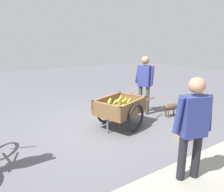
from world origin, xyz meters
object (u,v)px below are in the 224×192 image
(dog, at_px, (173,107))
(apple_crate, at_px, (187,132))
(plastic_bucket, at_px, (199,113))
(fruit_cart, at_px, (120,109))
(vendor_person, at_px, (145,80))
(bystander_person, at_px, (193,125))

(dog, height_order, apple_crate, dog)
(dog, relative_size, plastic_bucket, 2.33)
(fruit_cart, relative_size, plastic_bucket, 6.34)
(vendor_person, distance_m, dog, 1.04)
(bystander_person, bearing_deg, apple_crate, -142.10)
(fruit_cart, distance_m, vendor_person, 1.25)
(vendor_person, distance_m, apple_crate, 1.84)
(dog, xyz_separation_m, apple_crate, (0.72, 1.04, -0.15))
(apple_crate, bearing_deg, dog, -124.83)
(fruit_cart, xyz_separation_m, bystander_person, (0.37, 2.20, 0.47))
(dog, xyz_separation_m, bystander_person, (1.97, 2.01, 0.64))
(vendor_person, distance_m, plastic_bucket, 1.68)
(fruit_cart, relative_size, apple_crate, 4.12)
(fruit_cart, height_order, plastic_bucket, fruit_cart)
(vendor_person, bearing_deg, bystander_person, 60.91)
(plastic_bucket, relative_size, bystander_person, 0.19)
(fruit_cart, distance_m, dog, 1.61)
(plastic_bucket, xyz_separation_m, apple_crate, (1.19, 0.55, -0.01))
(fruit_cart, xyz_separation_m, plastic_bucket, (-2.06, 0.68, -0.31))
(plastic_bucket, xyz_separation_m, bystander_person, (2.43, 1.52, 0.77))
(dog, distance_m, plastic_bucket, 0.69)
(vendor_person, bearing_deg, dog, 131.29)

